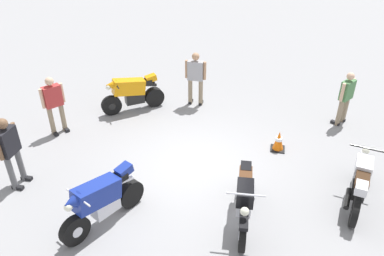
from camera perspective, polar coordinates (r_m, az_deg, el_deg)
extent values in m
plane|color=gray|center=(9.15, 0.29, -5.95)|extent=(40.00, 40.00, 0.00)
cylinder|color=black|center=(11.46, -12.13, 3.38)|extent=(0.58, 0.49, 0.60)
cylinder|color=black|center=(11.76, -5.76, 4.72)|extent=(0.61, 0.54, 0.60)
cylinder|color=black|center=(11.46, -12.13, 3.38)|extent=(0.28, 0.27, 0.21)
cylinder|color=black|center=(11.76, -5.76, 4.72)|extent=(0.28, 0.27, 0.21)
cube|color=black|center=(11.56, -8.71, 4.55)|extent=(0.62, 0.56, 0.32)
cube|color=orange|center=(11.35, -9.60, 6.20)|extent=(1.01, 0.88, 0.57)
cone|color=orange|center=(11.19, -12.23, 6.37)|extent=(0.49, 0.48, 0.39)
cube|color=black|center=(11.42, -7.70, 6.91)|extent=(0.64, 0.57, 0.12)
cube|color=orange|center=(11.47, -6.29, 7.55)|extent=(0.41, 0.38, 0.23)
cylinder|color=black|center=(11.60, -6.60, 6.83)|extent=(0.37, 0.31, 0.17)
cylinder|color=black|center=(11.46, -6.34, 6.54)|extent=(0.37, 0.31, 0.17)
cylinder|color=black|center=(11.20, -11.54, 6.61)|extent=(0.45, 0.58, 0.04)
sphere|color=silver|center=(11.19, -12.59, 6.06)|extent=(0.16, 0.16, 0.16)
cylinder|color=black|center=(7.18, 7.67, -15.77)|extent=(0.17, 0.65, 0.64)
cylinder|color=black|center=(8.24, 7.94, -8.40)|extent=(0.17, 0.65, 0.64)
cylinder|color=silver|center=(7.18, 7.67, -15.77)|extent=(0.16, 0.23, 0.22)
cylinder|color=silver|center=(8.24, 7.94, -8.40)|extent=(0.16, 0.23, 0.22)
cube|color=silver|center=(7.66, 7.88, -11.03)|extent=(0.32, 0.58, 0.32)
cube|color=black|center=(7.24, 8.07, -9.75)|extent=(0.36, 0.58, 0.30)
cube|color=black|center=(6.92, 7.88, -13.80)|extent=(0.19, 0.45, 0.08)
cube|color=#4C2D19|center=(7.58, 8.16, -7.41)|extent=(0.30, 0.62, 0.12)
cube|color=black|center=(7.83, 8.19, -6.16)|extent=(0.24, 0.34, 0.18)
cylinder|color=silver|center=(8.00, 9.16, -9.45)|extent=(0.15, 0.56, 0.16)
cylinder|color=silver|center=(6.83, 8.17, -9.98)|extent=(0.70, 0.09, 0.04)
sphere|color=silver|center=(6.80, 8.01, -12.46)|extent=(0.16, 0.16, 0.16)
cylinder|color=black|center=(9.34, 24.18, -5.88)|extent=(0.26, 0.65, 0.64)
cylinder|color=black|center=(8.18, 23.50, -11.58)|extent=(0.26, 0.65, 0.64)
cylinder|color=black|center=(9.34, 24.18, -5.88)|extent=(0.19, 0.25, 0.22)
cylinder|color=black|center=(8.18, 23.50, -11.58)|extent=(0.19, 0.25, 0.22)
cube|color=black|center=(8.65, 23.98, -8.22)|extent=(0.39, 0.61, 0.32)
cube|color=silver|center=(8.58, 24.64, -5.35)|extent=(0.43, 0.62, 0.30)
cube|color=silver|center=(9.15, 24.65, -4.12)|extent=(0.25, 0.46, 0.08)
cube|color=#382314|center=(8.20, 24.49, -6.98)|extent=(0.38, 0.64, 0.12)
cube|color=silver|center=(7.97, 24.33, -8.34)|extent=(0.28, 0.36, 0.18)
cylinder|color=black|center=(8.35, 22.56, -9.87)|extent=(0.23, 0.57, 0.16)
cylinder|color=black|center=(8.73, 25.13, -2.83)|extent=(0.69, 0.19, 0.04)
sphere|color=silver|center=(9.02, 24.92, -3.17)|extent=(0.16, 0.16, 0.16)
cylinder|color=black|center=(7.54, -17.36, -14.62)|extent=(0.42, 0.61, 0.60)
cylinder|color=black|center=(8.07, -9.46, -9.74)|extent=(0.48, 0.64, 0.60)
cylinder|color=silver|center=(7.54, -17.36, -14.62)|extent=(0.26, 0.27, 0.21)
cylinder|color=silver|center=(8.07, -9.46, -9.74)|extent=(0.26, 0.27, 0.21)
cube|color=silver|center=(7.73, -13.03, -11.40)|extent=(0.51, 0.63, 0.32)
cube|color=navy|center=(7.41, -14.31, -9.69)|extent=(0.78, 1.04, 0.57)
cone|color=navy|center=(7.12, -17.82, -10.73)|extent=(0.47, 0.47, 0.39)
cube|color=black|center=(7.53, -11.97, -7.84)|extent=(0.51, 0.65, 0.12)
cube|color=navy|center=(7.62, -10.30, -6.32)|extent=(0.36, 0.41, 0.23)
cylinder|color=silver|center=(7.76, -10.84, -7.30)|extent=(0.26, 0.39, 0.17)
cylinder|color=silver|center=(7.66, -10.06, -7.80)|extent=(0.26, 0.39, 0.17)
cylinder|color=silver|center=(7.15, -16.92, -10.08)|extent=(0.64, 0.36, 0.04)
sphere|color=silver|center=(7.12, -18.29, -11.33)|extent=(0.16, 0.16, 0.16)
cylinder|color=gray|center=(11.66, 22.24, 2.63)|extent=(0.18, 0.18, 0.78)
cube|color=black|center=(11.84, 21.66, 1.26)|extent=(0.27, 0.23, 0.08)
cylinder|color=gray|center=(11.41, 21.50, 2.15)|extent=(0.18, 0.18, 0.78)
cube|color=black|center=(11.59, 20.92, 0.76)|extent=(0.27, 0.23, 0.08)
cube|color=#4C7F4C|center=(11.25, 22.54, 5.35)|extent=(0.44, 0.48, 0.55)
cylinder|color=#D8AD8C|center=(11.47, 23.18, 5.77)|extent=(0.13, 0.13, 0.52)
cylinder|color=#D8AD8C|center=(11.03, 21.90, 5.05)|extent=(0.13, 0.13, 0.52)
sphere|color=#D8AD8C|center=(11.10, 22.97, 7.25)|extent=(0.21, 0.21, 0.21)
cylinder|color=gray|center=(10.88, -20.55, 1.01)|extent=(0.18, 0.18, 0.82)
cube|color=black|center=(11.01, -20.08, -0.76)|extent=(0.27, 0.24, 0.08)
cylinder|color=gray|center=(10.97, -19.02, 1.58)|extent=(0.18, 0.18, 0.82)
cube|color=black|center=(11.10, -18.58, -0.19)|extent=(0.27, 0.24, 0.08)
cube|color=#B23333|center=(10.61, -20.45, 4.55)|extent=(0.45, 0.50, 0.58)
cylinder|color=#D8AD8C|center=(10.53, -21.83, 4.16)|extent=(0.13, 0.13, 0.54)
cylinder|color=#D8AD8C|center=(10.69, -19.13, 5.10)|extent=(0.13, 0.13, 0.54)
sphere|color=#D8AD8C|center=(10.44, -20.88, 6.65)|extent=(0.22, 0.22, 0.22)
cylinder|color=gray|center=(11.70, 1.33, 5.40)|extent=(0.13, 0.13, 0.84)
cube|color=black|center=(11.93, 1.37, 3.87)|extent=(0.11, 0.26, 0.08)
cylinder|color=gray|center=(11.77, -0.26, 5.57)|extent=(0.13, 0.13, 0.84)
cube|color=black|center=(12.00, -0.19, 4.05)|extent=(0.11, 0.26, 0.08)
cube|color=#99999E|center=(11.44, 0.55, 8.73)|extent=(0.48, 0.23, 0.60)
cylinder|color=tan|center=(11.38, 1.95, 8.68)|extent=(0.09, 0.09, 0.56)
cylinder|color=tan|center=(11.50, -0.84, 8.95)|extent=(0.09, 0.09, 0.56)
sphere|color=tan|center=(11.28, 0.56, 10.81)|extent=(0.23, 0.23, 0.23)
cylinder|color=#59595B|center=(9.17, -25.77, -6.24)|extent=(0.13, 0.13, 0.85)
cube|color=black|center=(9.35, -24.93, -8.18)|extent=(0.26, 0.10, 0.08)
cylinder|color=#59595B|center=(9.37, -24.62, -5.05)|extent=(0.13, 0.13, 0.85)
cube|color=black|center=(9.55, -23.82, -6.98)|extent=(0.26, 0.10, 0.08)
cube|color=black|center=(8.89, -26.22, -1.88)|extent=(0.22, 0.48, 0.60)
cylinder|color=brown|center=(9.06, -25.24, -0.84)|extent=(0.09, 0.09, 0.57)
sphere|color=brown|center=(8.68, -26.90, 0.58)|extent=(0.23, 0.23, 0.23)
cube|color=black|center=(10.01, 12.87, -3.09)|extent=(0.36, 0.36, 0.03)
cone|color=orange|center=(9.86, 13.05, -1.82)|extent=(0.28, 0.28, 0.50)
cylinder|color=white|center=(9.84, 13.08, -1.63)|extent=(0.19, 0.19, 0.08)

